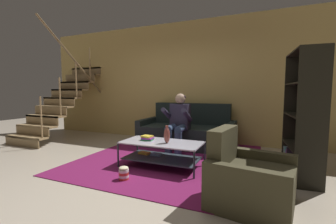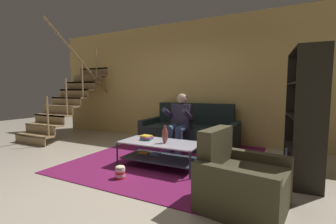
{
  "view_description": "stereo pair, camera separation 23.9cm",
  "coord_description": "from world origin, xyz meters",
  "views": [
    {
      "loc": [
        1.69,
        -2.86,
        1.22
      ],
      "look_at": [
        0.13,
        0.78,
        0.85
      ],
      "focal_mm": 24.0,
      "sensor_mm": 36.0,
      "label": 1
    },
    {
      "loc": [
        1.9,
        -2.76,
        1.22
      ],
      "look_at": [
        0.13,
        0.78,
        0.85
      ],
      "focal_mm": 24.0,
      "sensor_mm": 36.0,
      "label": 2
    }
  ],
  "objects": [
    {
      "name": "book_stack",
      "position": [
        -0.07,
        0.39,
        0.45
      ],
      "size": [
        0.21,
        0.19,
        0.08
      ],
      "color": "#2A8549",
      "rests_on": "coffee_table"
    },
    {
      "name": "coffee_table",
      "position": [
        0.19,
        0.36,
        0.27
      ],
      "size": [
        1.29,
        0.63,
        0.41
      ],
      "color": "#B8B6C4",
      "rests_on": "ground"
    },
    {
      "name": "area_rug",
      "position": [
        0.17,
        0.98,
        0.01
      ],
      "size": [
        3.0,
        3.45,
        0.01
      ],
      "color": "#6F1848",
      "rests_on": "ground"
    },
    {
      "name": "staircase_run",
      "position": [
        -3.16,
        1.46,
        1.08
      ],
      "size": [
        1.09,
        2.29,
        2.84
      ],
      "color": "tan",
      "rests_on": "ground"
    },
    {
      "name": "couch",
      "position": [
        0.14,
        1.86,
        0.3
      ],
      "size": [
        2.06,
        0.95,
        0.94
      ],
      "color": "black",
      "rests_on": "ground"
    },
    {
      "name": "armchair",
      "position": [
        1.57,
        -0.38,
        0.27
      ],
      "size": [
        0.92,
        0.93,
        0.81
      ],
      "color": "#413C27",
      "rests_on": "ground"
    },
    {
      "name": "vase",
      "position": [
        0.32,
        0.31,
        0.54
      ],
      "size": [
        0.1,
        0.1,
        0.28
      ],
      "color": "brown",
      "rests_on": "coffee_table"
    },
    {
      "name": "bookshelf",
      "position": [
        2.24,
        0.78,
        0.73
      ],
      "size": [
        0.42,
        0.96,
        1.77
      ],
      "color": "black",
      "rests_on": "ground"
    },
    {
      "name": "ground",
      "position": [
        0.0,
        0.0,
        0.0
      ],
      "size": [
        16.8,
        16.8,
        0.0
      ],
      "primitive_type": "plane",
      "color": "#BAAC98"
    },
    {
      "name": "popcorn_tub",
      "position": [
        -0.05,
        -0.35,
        0.1
      ],
      "size": [
        0.14,
        0.14,
        0.19
      ],
      "color": "red",
      "rests_on": "ground"
    },
    {
      "name": "person_seated_center",
      "position": [
        0.14,
        1.29,
        0.65
      ],
      "size": [
        0.5,
        0.58,
        1.17
      ],
      "color": "navy",
      "rests_on": "ground"
    },
    {
      "name": "back_partition",
      "position": [
        0.0,
        2.46,
        1.45
      ],
      "size": [
        8.4,
        0.12,
        2.9
      ],
      "primitive_type": "cube",
      "color": "tan",
      "rests_on": "ground"
    }
  ]
}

